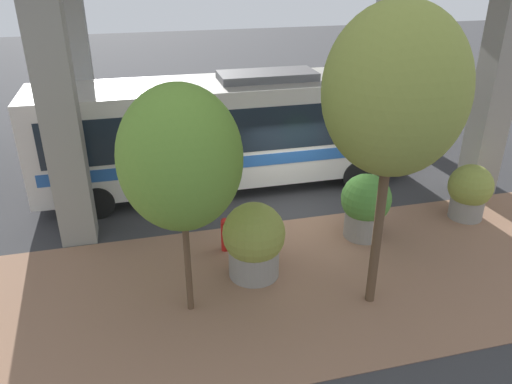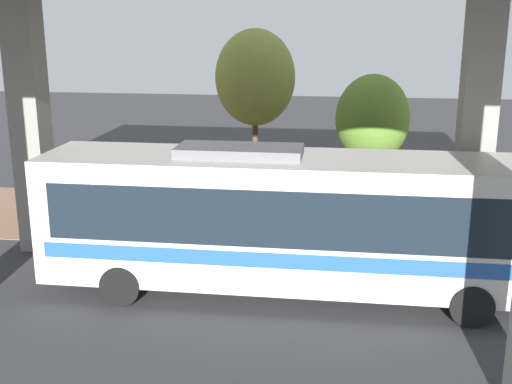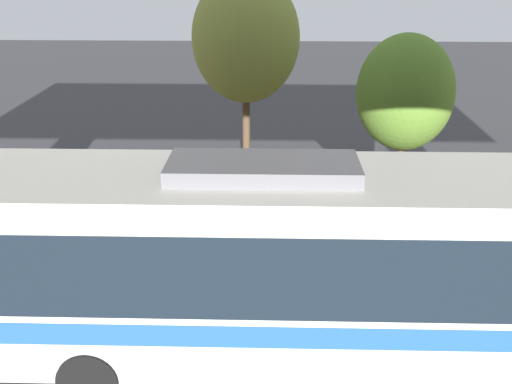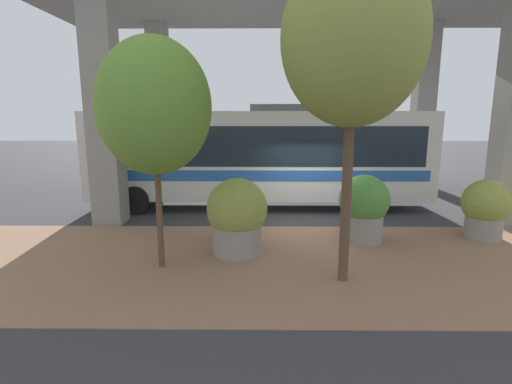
# 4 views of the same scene
# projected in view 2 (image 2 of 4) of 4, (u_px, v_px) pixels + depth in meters

# --- Properties ---
(ground_plane) EXTENTS (80.00, 80.00, 0.00)m
(ground_plane) POSITION_uv_depth(u_px,v_px,m) (246.00, 251.00, 19.27)
(ground_plane) COLOR #38383A
(ground_plane) RESTS_ON ground
(sidewalk_strip) EXTENTS (6.00, 40.00, 0.02)m
(sidewalk_strip) POSITION_uv_depth(u_px,v_px,m) (259.00, 221.00, 22.13)
(sidewalk_strip) COLOR #936B51
(sidewalk_strip) RESTS_ON ground
(overpass) EXTENTS (9.40, 20.50, 8.13)m
(overpass) POSITION_uv_depth(u_px,v_px,m) (216.00, 1.00, 13.58)
(overpass) COLOR gray
(overpass) RESTS_ON ground
(bus) EXTENTS (2.78, 12.21, 3.77)m
(bus) POSITION_uv_depth(u_px,v_px,m) (288.00, 216.00, 15.83)
(bus) COLOR silver
(bus) RESTS_ON ground
(fire_hydrant) EXTENTS (0.44, 0.21, 0.97)m
(fire_hydrant) POSITION_uv_depth(u_px,v_px,m) (331.00, 228.00, 19.89)
(fire_hydrant) COLOR red
(fire_hydrant) RESTS_ON ground
(planter_front) EXTENTS (1.27, 1.27, 1.67)m
(planter_front) POSITION_uv_depth(u_px,v_px,m) (106.00, 207.00, 20.72)
(planter_front) COLOR gray
(planter_front) RESTS_ON ground
(planter_middle) EXTENTS (1.50, 1.50, 1.91)m
(planter_middle) POSITION_uv_depth(u_px,v_px,m) (318.00, 201.00, 21.03)
(planter_middle) COLOR gray
(planter_middle) RESTS_ON ground
(planter_back) EXTENTS (1.36, 1.36, 1.84)m
(planter_back) POSITION_uv_depth(u_px,v_px,m) (211.00, 206.00, 20.48)
(planter_back) COLOR gray
(planter_back) RESTS_ON ground
(street_tree_near) EXTENTS (2.42, 2.42, 5.04)m
(street_tree_near) POSITION_uv_depth(u_px,v_px,m) (372.00, 119.00, 21.00)
(street_tree_near) COLOR brown
(street_tree_near) RESTS_ON ground
(street_tree_far) EXTENTS (2.74, 2.74, 6.46)m
(street_tree_far) POSITION_uv_depth(u_px,v_px,m) (255.00, 78.00, 21.88)
(street_tree_far) COLOR brown
(street_tree_far) RESTS_ON ground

